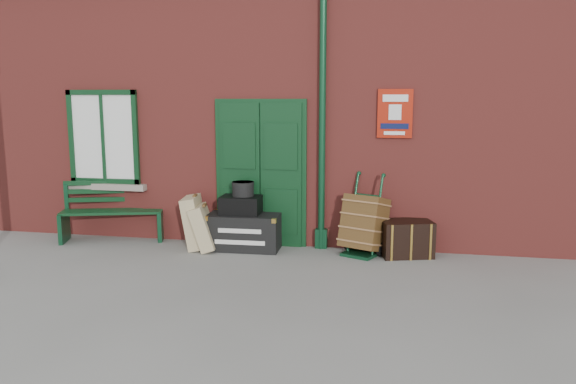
% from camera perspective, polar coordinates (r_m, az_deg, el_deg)
% --- Properties ---
extents(ground, '(80.00, 80.00, 0.00)m').
position_cam_1_polar(ground, '(7.42, -3.16, -8.33)').
color(ground, gray).
rests_on(ground, ground).
extents(station_building, '(10.30, 4.30, 4.36)m').
position_cam_1_polar(station_building, '(10.48, 1.45, 8.95)').
color(station_building, '#973730').
rests_on(station_building, ground).
extents(bench, '(1.66, 0.93, 0.98)m').
position_cam_1_polar(bench, '(9.48, -17.34, -1.71)').
color(bench, '#0D3218').
rests_on(bench, ground).
extents(houdini_trunk, '(1.10, 0.63, 0.54)m').
position_cam_1_polar(houdini_trunk, '(8.57, -4.46, -4.00)').
color(houdini_trunk, black).
rests_on(houdini_trunk, ground).
extents(strongbox, '(0.61, 0.45, 0.27)m').
position_cam_1_polar(strongbox, '(8.50, -4.82, -1.33)').
color(strongbox, black).
rests_on(strongbox, houdini_trunk).
extents(hatbox, '(0.34, 0.34, 0.22)m').
position_cam_1_polar(hatbox, '(8.48, -4.59, 0.32)').
color(hatbox, black).
rests_on(hatbox, strongbox).
extents(suitcase_back, '(0.42, 0.60, 0.81)m').
position_cam_1_polar(suitcase_back, '(8.68, -9.47, -3.03)').
color(suitcase_back, tan).
rests_on(suitcase_back, ground).
extents(suitcase_front, '(0.46, 0.56, 0.70)m').
position_cam_1_polar(suitcase_front, '(8.54, -8.56, -3.58)').
color(suitcase_front, tan).
rests_on(suitcase_front, ground).
extents(porter_trolley, '(0.76, 0.79, 1.17)m').
position_cam_1_polar(porter_trolley, '(8.29, 7.73, -3.24)').
color(porter_trolley, '#0E3920').
rests_on(porter_trolley, ground).
extents(dark_trunk, '(0.83, 0.66, 0.52)m').
position_cam_1_polar(dark_trunk, '(8.34, 11.91, -4.63)').
color(dark_trunk, black).
rests_on(dark_trunk, ground).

